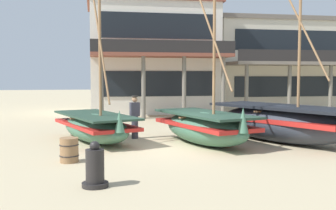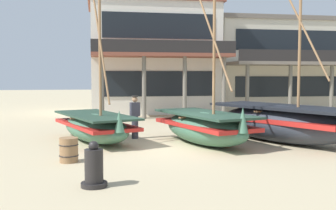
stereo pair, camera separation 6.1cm
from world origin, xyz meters
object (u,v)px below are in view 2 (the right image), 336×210
object	(u,v)px
fisherman_by_hull	(135,117)
harbor_building_annex	(277,65)
capstan_winch	(94,168)
fishing_boat_far_right	(205,127)
fishing_boat_centre_large	(282,122)
harbor_building_main	(153,57)
wooden_barrel	(69,150)
fishing_boat_near_left	(95,126)

from	to	relation	value
fisherman_by_hull	harbor_building_annex	bearing A→B (deg)	46.63
capstan_winch	fishing_boat_far_right	bearing A→B (deg)	51.43
fishing_boat_centre_large	fisherman_by_hull	size ratio (longest dim) A/B	3.94
harbor_building_main	wooden_barrel	bearing A→B (deg)	-106.48
capstan_winch	fishing_boat_near_left	bearing A→B (deg)	89.58
fishing_boat_near_left	fishing_boat_centre_large	size ratio (longest dim) A/B	0.91
wooden_barrel	harbor_building_main	distance (m)	16.94
fisherman_by_hull	harbor_building_annex	distance (m)	17.46
fishing_boat_far_right	harbor_building_annex	bearing A→B (deg)	56.42
capstan_winch	harbor_building_main	xyz separation A→B (m)	(4.00, 18.63, 3.32)
capstan_winch	fisherman_by_hull	bearing A→B (deg)	76.80
fishing_boat_near_left	harbor_building_main	distance (m)	13.41
fishing_boat_near_left	fishing_boat_far_right	size ratio (longest dim) A/B	1.12
fishing_boat_far_right	wooden_barrel	xyz separation A→B (m)	(-4.61, -2.18, -0.29)
wooden_barrel	harbor_building_annex	distance (m)	21.96
wooden_barrel	harbor_building_annex	bearing A→B (deg)	49.46
fishing_boat_centre_large	wooden_barrel	distance (m)	7.83
fishing_boat_near_left	capstan_winch	size ratio (longest dim) A/B	5.89
fishing_boat_centre_large	wooden_barrel	world-z (taller)	fishing_boat_centre_large
fishing_boat_near_left	harbor_building_annex	size ratio (longest dim) A/B	0.59
harbor_building_main	fishing_boat_far_right	bearing A→B (deg)	-90.39
fishing_boat_near_left	fishing_boat_far_right	distance (m)	4.08
fishing_boat_near_left	harbor_building_annex	world-z (taller)	harbor_building_annex
fishing_boat_near_left	capstan_winch	bearing A→B (deg)	-90.42
wooden_barrel	capstan_winch	bearing A→B (deg)	-75.34
fishing_boat_near_left	fishing_boat_centre_large	world-z (taller)	fishing_boat_centre_large
fishing_boat_centre_large	harbor_building_main	distance (m)	14.40
fishing_boat_far_right	capstan_winch	world-z (taller)	fishing_boat_far_right
fisherman_by_hull	wooden_barrel	size ratio (longest dim) A/B	2.41
fishing_boat_centre_large	harbor_building_annex	size ratio (longest dim) A/B	0.65
capstan_winch	harbor_building_main	bearing A→B (deg)	77.89
fishing_boat_far_right	harbor_building_annex	distance (m)	17.44
harbor_building_main	harbor_building_annex	xyz separation A→B (m)	(9.44, 0.62, -0.43)
fishing_boat_centre_large	harbor_building_annex	world-z (taller)	fishing_boat_centre_large
fishing_boat_centre_large	harbor_building_main	bearing A→B (deg)	101.56
fishing_boat_far_right	harbor_building_main	distance (m)	14.08
capstan_winch	fishing_boat_centre_large	bearing A→B (deg)	35.31
fishing_boat_centre_large	fisherman_by_hull	bearing A→B (deg)	160.48
fishing_boat_far_right	wooden_barrel	world-z (taller)	fishing_boat_far_right
fisherman_by_hull	wooden_barrel	distance (m)	4.61
harbor_building_annex	harbor_building_main	bearing A→B (deg)	-176.21
fishing_boat_far_right	wooden_barrel	size ratio (longest dim) A/B	7.70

